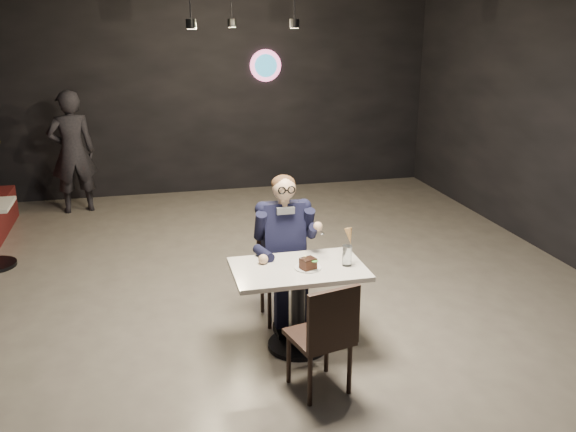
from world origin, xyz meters
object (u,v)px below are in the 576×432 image
object	(u,v)px
chair_far	(283,273)
seated_man	(283,247)
main_table	(298,308)
sundae_glass	(347,256)
passerby	(72,152)
chair_near	(319,334)

from	to	relation	value
chair_far	seated_man	distance (m)	0.26
main_table	sundae_glass	world-z (taller)	sundae_glass
main_table	passerby	size ratio (longest dim) A/B	0.62
seated_man	passerby	bearing A→B (deg)	118.56
chair_near	main_table	bearing A→B (deg)	76.52
chair_far	sundae_glass	bearing A→B (deg)	-56.77
main_table	passerby	xyz separation A→B (m)	(-2.18, 4.56, 0.51)
main_table	seated_man	world-z (taller)	seated_man
passerby	seated_man	bearing A→B (deg)	106.93
seated_man	passerby	world-z (taller)	passerby
main_table	sundae_glass	distance (m)	0.62
sundae_glass	passerby	distance (m)	5.29
main_table	chair_near	xyz separation A→B (m)	(0.00, -0.63, 0.09)
main_table	passerby	bearing A→B (deg)	115.58
sundae_glass	passerby	world-z (taller)	passerby
main_table	chair_far	bearing A→B (deg)	90.00
chair_near	passerby	world-z (taller)	passerby
main_table	chair_near	size ratio (longest dim) A/B	1.20
passerby	chair_far	bearing A→B (deg)	106.93
sundae_glass	passerby	xyz separation A→B (m)	(-2.58, 4.62, 0.05)
chair_far	chair_near	size ratio (longest dim) A/B	1.00
main_table	passerby	distance (m)	5.08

